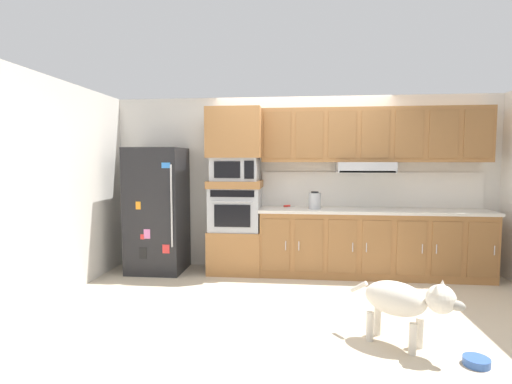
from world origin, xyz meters
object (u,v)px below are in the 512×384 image
at_px(dog, 405,301).
at_px(dog_food_bowl, 477,361).
at_px(screwdriver, 287,206).
at_px(refrigerator, 157,210).
at_px(electric_kettle, 315,201).
at_px(microwave, 235,169).
at_px(built_in_oven, 236,209).

distance_m(dog, dog_food_bowl, 0.66).
bearing_deg(screwdriver, refrigerator, -173.82).
relative_size(refrigerator, screwdriver, 10.51).
xyz_separation_m(electric_kettle, dog, (0.67, -2.07, -0.63)).
bearing_deg(dog, electric_kettle, 143.24).
relative_size(refrigerator, microwave, 2.73).
bearing_deg(screwdriver, dog, -64.98).
height_order(built_in_oven, electric_kettle, built_in_oven).
xyz_separation_m(microwave, dog, (1.78, -2.12, -1.06)).
xyz_separation_m(built_in_oven, microwave, (0.00, -0.00, 0.56)).
relative_size(built_in_oven, screwdriver, 4.18).
height_order(microwave, dog_food_bowl, microwave).
distance_m(microwave, screwdriver, 0.91).
relative_size(microwave, electric_kettle, 2.68).
height_order(refrigerator, dog, refrigerator).
height_order(microwave, screwdriver, microwave).
height_order(refrigerator, electric_kettle, refrigerator).
xyz_separation_m(electric_kettle, dog_food_bowl, (1.16, -2.33, -1.00)).
height_order(screwdriver, dog_food_bowl, screwdriver).
bearing_deg(refrigerator, dog_food_bowl, -34.28).
distance_m(screwdriver, dog, 2.54).
bearing_deg(built_in_oven, electric_kettle, -2.45).
relative_size(screwdriver, dog, 0.20).
bearing_deg(electric_kettle, refrigerator, -179.47).
bearing_deg(dog_food_bowl, refrigerator, 145.72).
height_order(refrigerator, dog_food_bowl, refrigerator).
xyz_separation_m(screwdriver, electric_kettle, (0.38, -0.18, 0.10)).
relative_size(electric_kettle, dog, 0.29).
relative_size(microwave, dog, 0.78).
bearing_deg(dog, dog_food_bowl, 7.73).
height_order(built_in_oven, microwave, microwave).
height_order(refrigerator, built_in_oven, refrigerator).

